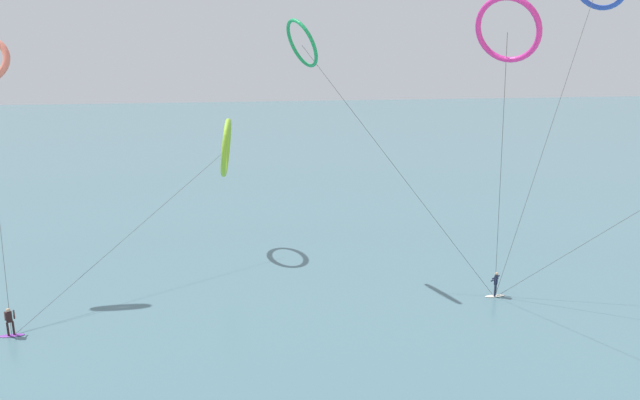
{
  "coord_description": "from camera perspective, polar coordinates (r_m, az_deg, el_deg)",
  "views": [
    {
      "loc": [
        -5.41,
        -6.14,
        15.38
      ],
      "look_at": [
        0.0,
        21.88,
        8.31
      ],
      "focal_mm": 32.14,
      "sensor_mm": 36.0,
      "label": 1
    }
  ],
  "objects": [
    {
      "name": "sea_water",
      "position": [
        114.19,
        -8.16,
        6.04
      ],
      "size": [
        400.0,
        200.0,
        0.08
      ],
      "primitive_type": "cube",
      "color": "#476B75",
      "rests_on": "ground"
    },
    {
      "name": "surfer_ivory",
      "position": [
        39.85,
        17.08,
        -8.17
      ],
      "size": [
        1.4,
        0.73,
        1.7
      ],
      "rotation": [
        0.0,
        0.0,
        0.93
      ],
      "color": "silver",
      "rests_on": "ground"
    },
    {
      "name": "surfer_violet",
      "position": [
        37.4,
        -28.48,
        -10.79
      ],
      "size": [
        1.4,
        0.65,
        1.7
      ],
      "rotation": [
        0.0,
        0.0,
        3.47
      ],
      "color": "purple",
      "rests_on": "ground"
    },
    {
      "name": "kite_magenta",
      "position": [
        29.75,
        18.19,
        15.78
      ],
      "size": [
        5.53,
        8.07,
        18.31
      ],
      "rotation": [
        0.0,
        0.0,
        2.22
      ],
      "color": "#CC288E",
      "rests_on": "ground"
    },
    {
      "name": "kite_emerald",
      "position": [
        39.78,
        -1.77,
        15.28
      ],
      "size": [
        13.03,
        8.79,
        18.0
      ],
      "rotation": [
        0.0,
        0.0,
        1.86
      ],
      "color": "#199351",
      "rests_on": "ground"
    },
    {
      "name": "kite_lime",
      "position": [
        46.12,
        -9.35,
        5.15
      ],
      "size": [
        13.52,
        15.55,
        10.86
      ],
      "rotation": [
        0.0,
        0.0,
        4.61
      ],
      "color": "#8CC62D",
      "rests_on": "ground"
    }
  ]
}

